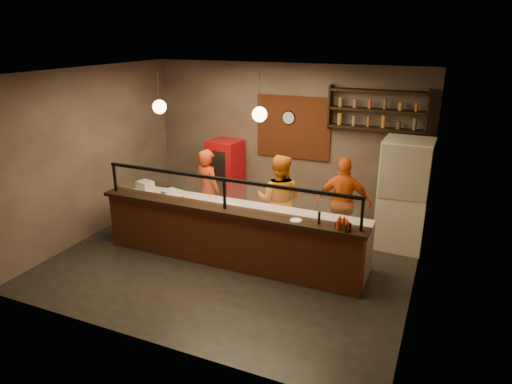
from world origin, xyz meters
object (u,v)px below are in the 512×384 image
at_px(cook_right, 343,203).
at_px(red_cooler, 226,175).
at_px(condiment_caddy, 343,226).
at_px(cook_left, 208,190).
at_px(pizza_dough, 225,206).
at_px(fridge, 404,195).
at_px(pepper_mill, 319,218).
at_px(wall_clock, 289,118).
at_px(cook_mid, 279,200).

bearing_deg(cook_right, red_cooler, -25.72).
bearing_deg(condiment_caddy, cook_left, 156.61).
bearing_deg(pizza_dough, cook_left, 135.02).
bearing_deg(pizza_dough, condiment_caddy, -13.09).
relative_size(fridge, pepper_mill, 10.53).
height_order(cook_right, fridge, fridge).
xyz_separation_m(pizza_dough, pepper_mill, (1.83, -0.47, 0.25)).
bearing_deg(wall_clock, pepper_mill, -61.65).
distance_m(pizza_dough, pepper_mill, 1.90).
bearing_deg(red_cooler, wall_clock, 18.10).
height_order(wall_clock, cook_left, wall_clock).
xyz_separation_m(fridge, red_cooler, (-3.85, 0.45, -0.24)).
distance_m(cook_mid, pepper_mill, 1.65).
height_order(condiment_caddy, pepper_mill, pepper_mill).
height_order(cook_mid, pepper_mill, cook_mid).
bearing_deg(condiment_caddy, cook_mid, 139.76).
distance_m(wall_clock, red_cooler, 1.91).
height_order(cook_mid, pizza_dough, cook_mid).
relative_size(cook_left, fridge, 0.82).
height_order(wall_clock, cook_mid, wall_clock).
bearing_deg(red_cooler, pepper_mill, -35.65).
distance_m(fridge, pepper_mill, 2.24).
height_order(fridge, red_cooler, fridge).
xyz_separation_m(wall_clock, cook_mid, (0.40, -1.56, -1.24)).
distance_m(fridge, red_cooler, 3.88).
distance_m(wall_clock, cook_left, 2.27).
bearing_deg(condiment_caddy, red_cooler, 142.19).
relative_size(wall_clock, pizza_dough, 0.66).
relative_size(cook_right, red_cooler, 1.09).
relative_size(fridge, pizza_dough, 4.45).
height_order(cook_right, condiment_caddy, cook_right).
xyz_separation_m(wall_clock, condiment_caddy, (1.87, -2.80, -0.99)).
distance_m(fridge, condiment_caddy, 2.14).
distance_m(wall_clock, pizza_dough, 2.60).
distance_m(cook_mid, condiment_caddy, 1.94).
height_order(wall_clock, pepper_mill, wall_clock).
bearing_deg(red_cooler, cook_left, -74.17).
bearing_deg(cook_left, pizza_dough, 155.59).
bearing_deg(condiment_caddy, pizza_dough, 166.91).
bearing_deg(cook_right, cook_mid, 10.81).
xyz_separation_m(wall_clock, red_cooler, (-1.35, -0.31, -1.32)).
distance_m(cook_left, fridge, 3.70).
bearing_deg(wall_clock, cook_left, -126.56).
xyz_separation_m(cook_mid, pepper_mill, (1.09, -1.20, 0.29)).
height_order(wall_clock, pizza_dough, wall_clock).
xyz_separation_m(wall_clock, fridge, (2.50, -0.76, -1.09)).
distance_m(cook_mid, fridge, 2.25).
distance_m(cook_right, red_cooler, 2.97).
height_order(red_cooler, condiment_caddy, red_cooler).
bearing_deg(cook_mid, fridge, -166.87).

